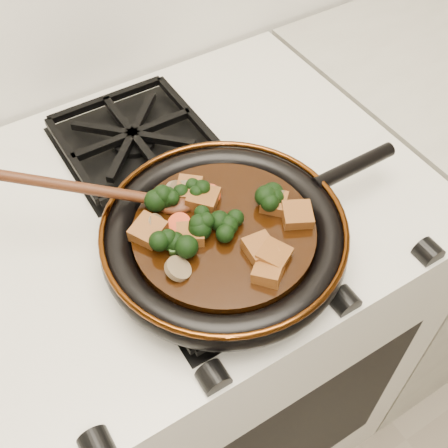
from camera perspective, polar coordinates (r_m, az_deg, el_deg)
stove at (r=1.23m, az=-3.56°, el=-11.45°), size 0.76×0.60×0.90m
burner_grate_front at (r=0.77m, az=-0.09°, el=-3.32°), size 0.23×0.23×0.03m
burner_grate_back at (r=0.94m, az=-9.19°, el=8.59°), size 0.23×0.23×0.03m
skillet at (r=0.75m, az=0.14°, el=-1.18°), size 0.46×0.33×0.05m
braising_sauce at (r=0.75m, az=0.00°, el=-1.01°), size 0.24×0.24×0.02m
tofu_cube_0 at (r=0.73m, az=-7.71°, el=-0.75°), size 0.05×0.05×0.03m
tofu_cube_1 at (r=0.75m, az=7.43°, el=0.85°), size 0.05×0.05×0.03m
tofu_cube_2 at (r=0.71m, az=3.67°, el=-2.56°), size 0.04×0.04×0.02m
tofu_cube_3 at (r=0.69m, az=4.49°, el=-4.90°), size 0.05×0.05×0.03m
tofu_cube_4 at (r=0.71m, az=5.04°, el=-3.32°), size 0.05×0.05×0.03m
tofu_cube_5 at (r=0.78m, az=-3.57°, el=3.45°), size 0.05×0.05×0.03m
tofu_cube_6 at (r=0.76m, az=5.10°, el=2.14°), size 0.05×0.05×0.02m
tofu_cube_7 at (r=0.76m, az=-2.15°, el=2.53°), size 0.06×0.06×0.03m
tofu_cube_8 at (r=0.73m, az=-3.45°, el=-1.12°), size 0.05×0.04×0.02m
broccoli_floret_0 at (r=0.77m, az=4.84°, el=2.85°), size 0.08×0.09×0.06m
broccoli_floret_1 at (r=0.73m, az=-2.64°, el=-0.20°), size 0.09×0.08×0.07m
broccoli_floret_2 at (r=0.73m, az=0.42°, el=-0.12°), size 0.08×0.09×0.07m
broccoli_floret_3 at (r=0.76m, az=-6.16°, el=2.16°), size 0.07×0.07×0.07m
broccoli_floret_4 at (r=0.77m, az=-3.26°, el=3.14°), size 0.07×0.06×0.06m
broccoli_floret_5 at (r=0.71m, az=-5.15°, el=-2.51°), size 0.08×0.08×0.06m
carrot_coin_0 at (r=0.72m, az=3.73°, el=-1.76°), size 0.03×0.03×0.02m
carrot_coin_1 at (r=0.74m, az=-4.53°, el=0.01°), size 0.03×0.03×0.02m
carrot_coin_2 at (r=0.74m, az=-7.13°, el=-0.57°), size 0.03×0.03×0.01m
carrot_coin_3 at (r=0.77m, az=-1.46°, el=2.97°), size 0.03×0.03×0.02m
mushroom_slice_0 at (r=0.78m, az=-3.61°, el=3.99°), size 0.04×0.04×0.03m
mushroom_slice_1 at (r=0.70m, az=-4.70°, el=-4.55°), size 0.05×0.05×0.02m
mushroom_slice_2 at (r=0.77m, az=5.22°, el=2.92°), size 0.04×0.03×0.03m
mushroom_slice_3 at (r=0.74m, az=-6.87°, el=-0.15°), size 0.04×0.04×0.03m
mushroom_slice_4 at (r=0.78m, az=-4.90°, el=3.19°), size 0.04×0.04×0.03m
wooden_spoon at (r=0.76m, az=-11.22°, el=3.12°), size 0.16×0.11×0.28m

